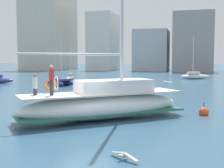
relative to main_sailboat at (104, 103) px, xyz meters
The scene contains 8 objects.
ground_plane 1.69m from the main_sailboat, 113.66° to the right, with size 400.00×400.00×0.00m, color #2D516B.
main_sailboat is the anchor object (origin of this frame).
moored_sloop_far 36.46m from the main_sailboat, 81.45° to the left, with size 5.18×3.22×7.18m.
moored_catamaran 31.72m from the main_sailboat, 116.30° to the left, with size 1.62×4.13×6.03m.
moored_cutter_left 21.78m from the main_sailboat, 121.18° to the left, with size 4.49×3.93×6.45m.
seagull 6.88m from the main_sailboat, 68.17° to the right, with size 1.12×0.83×0.18m.
mooring_buoy 6.09m from the main_sailboat, 25.27° to the left, with size 0.60×0.60×0.90m.
waterfront_buildings 73.58m from the main_sailboat, 92.65° to the left, with size 85.70×21.38×24.64m.
Camera 1 is at (5.18, -14.36, 3.33)m, focal length 47.24 mm.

